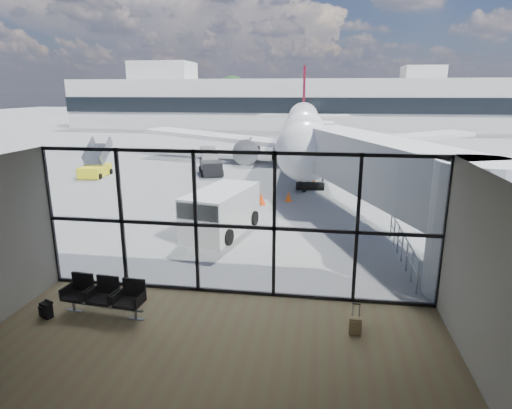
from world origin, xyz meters
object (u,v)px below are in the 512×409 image
(seating_row, at_px, (105,294))
(suitcase, at_px, (355,326))
(backpack, at_px, (46,310))
(service_van, at_px, (220,211))
(mobile_stairs, at_px, (95,169))
(belt_loader, at_px, (211,166))
(airliner, at_px, (304,129))

(seating_row, xyz_separation_m, suitcase, (6.93, -0.10, -0.34))
(backpack, bearing_deg, service_van, 92.25)
(backpack, height_order, service_van, service_van)
(service_van, relative_size, mobile_stairs, 1.44)
(mobile_stairs, bearing_deg, suitcase, -51.82)
(backpack, xyz_separation_m, mobile_stairs, (-9.08, 19.41, 0.30))
(mobile_stairs, bearing_deg, belt_loader, 9.80)
(airliner, bearing_deg, service_van, -99.71)
(backpack, height_order, mobile_stairs, mobile_stairs)
(seating_row, relative_size, suitcase, 2.87)
(belt_loader, bearing_deg, seating_row, -103.92)
(airliner, relative_size, service_van, 7.38)
(seating_row, bearing_deg, airliner, 87.22)
(seating_row, relative_size, backpack, 4.94)
(seating_row, relative_size, airliner, 0.07)
(belt_loader, relative_size, mobile_stairs, 1.28)
(mobile_stairs, bearing_deg, airliner, 31.23)
(suitcase, distance_m, airliner, 29.93)
(suitcase, height_order, belt_loader, belt_loader)
(mobile_stairs, bearing_deg, service_van, -47.63)
(backpack, bearing_deg, suitcase, 26.33)
(suitcase, distance_m, service_van, 9.31)
(seating_row, height_order, service_van, service_van)
(airliner, bearing_deg, belt_loader, -130.36)
(seating_row, distance_m, service_van, 7.66)
(suitcase, height_order, service_van, service_van)
(airliner, bearing_deg, backpack, -103.67)
(suitcase, relative_size, service_van, 0.18)
(backpack, distance_m, mobile_stairs, 21.43)
(service_van, bearing_deg, mobile_stairs, 149.25)
(belt_loader, xyz_separation_m, mobile_stairs, (-8.25, -2.11, -0.08))
(backpack, height_order, belt_loader, belt_loader)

